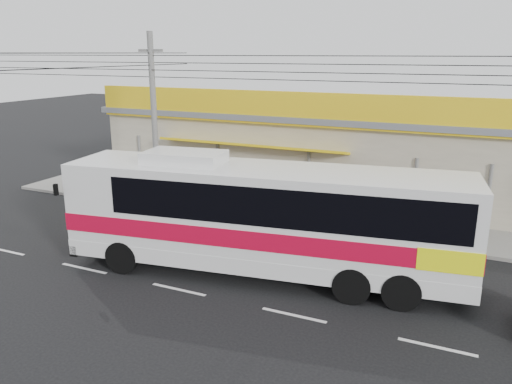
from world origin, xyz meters
TOP-DOWN VIEW (x-y plane):
  - ground at (0.00, 0.00)m, footprint 120.00×120.00m
  - sidewalk at (0.00, 6.00)m, footprint 30.00×3.20m
  - lane_markings at (0.00, -2.50)m, footprint 50.00×0.12m
  - storefront_building at (-0.01, 11.54)m, footprint 22.60×9.20m
  - coach_bus at (2.23, -0.20)m, footprint 13.87×4.79m
  - motorbike_red at (-4.75, 6.41)m, footprint 1.77×0.71m
  - motorbike_dark at (-5.82, 6.41)m, footprint 1.96×0.91m
  - utility_pole at (-5.46, 4.20)m, footprint 34.00×14.00m

SIDE VIEW (x-z plane):
  - ground at x=0.00m, z-range 0.00..0.00m
  - lane_markings at x=0.00m, z-range -0.01..0.01m
  - sidewalk at x=0.00m, z-range 0.00..0.15m
  - motorbike_red at x=-4.75m, z-range 0.15..1.06m
  - motorbike_dark at x=-5.82m, z-range 0.15..1.28m
  - coach_bus at x=2.23m, z-range 0.15..4.34m
  - storefront_building at x=-0.01m, z-range -0.55..5.15m
  - utility_pole at x=-5.46m, z-range 2.73..11.12m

